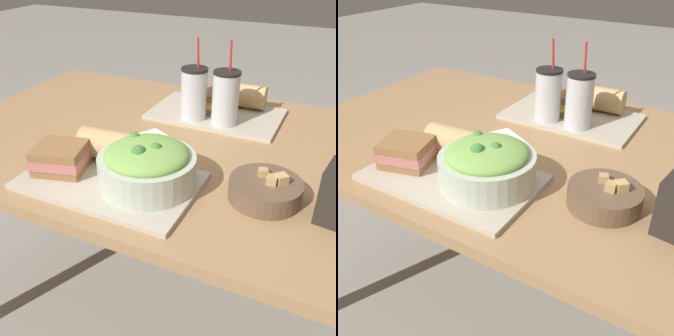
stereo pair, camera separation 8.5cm
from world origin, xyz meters
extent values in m
plane|color=gray|center=(0.00, 0.00, 0.00)|extent=(12.00, 12.00, 0.00)
cube|color=#A37A51|center=(0.00, 0.00, 0.72)|extent=(1.39, 0.90, 0.03)
cylinder|color=#A37A51|center=(-0.63, 0.39, 0.35)|extent=(0.06, 0.06, 0.70)
cube|color=#BCB29E|center=(-0.04, -0.28, 0.74)|extent=(0.42, 0.26, 0.01)
cube|color=#BCB29E|center=(0.05, 0.22, 0.74)|extent=(0.42, 0.26, 0.01)
cylinder|color=beige|center=(0.05, -0.26, 0.78)|extent=(0.22, 0.22, 0.07)
ellipsoid|color=#7FB251|center=(0.05, -0.26, 0.82)|extent=(0.19, 0.19, 0.05)
sphere|color=#427F38|center=(0.07, -0.26, 0.84)|extent=(0.03, 0.03, 0.03)
sphere|color=#427F38|center=(0.00, -0.22, 0.84)|extent=(0.03, 0.03, 0.03)
sphere|color=#427F38|center=(0.05, -0.29, 0.84)|extent=(0.03, 0.03, 0.03)
cube|color=beige|center=(0.06, -0.21, 0.83)|extent=(0.05, 0.05, 0.01)
cube|color=beige|center=(0.00, -0.25, 0.83)|extent=(0.06, 0.06, 0.01)
cylinder|color=brown|center=(0.31, -0.19, 0.76)|extent=(0.16, 0.16, 0.05)
cylinder|color=#4C2814|center=(0.31, -0.19, 0.77)|extent=(0.14, 0.14, 0.01)
cube|color=tan|center=(0.34, -0.18, 0.79)|extent=(0.03, 0.03, 0.02)
cube|color=tan|center=(0.32, -0.19, 0.79)|extent=(0.02, 0.02, 0.02)
cube|color=tan|center=(0.32, -0.18, 0.79)|extent=(0.02, 0.02, 0.02)
cube|color=tan|center=(0.29, -0.17, 0.79)|extent=(0.03, 0.03, 0.02)
cube|color=olive|center=(-0.17, -0.29, 0.75)|extent=(0.14, 0.14, 0.02)
cube|color=#C1706B|center=(-0.17, -0.29, 0.78)|extent=(0.15, 0.14, 0.02)
cube|color=olive|center=(-0.17, -0.29, 0.80)|extent=(0.14, 0.14, 0.02)
cylinder|color=tan|center=(-0.08, -0.19, 0.78)|extent=(0.18, 0.09, 0.08)
cylinder|color=beige|center=(0.00, -0.18, 0.78)|extent=(0.01, 0.07, 0.07)
cube|color=olive|center=(0.02, 0.24, 0.75)|extent=(0.15, 0.15, 0.02)
cube|color=#EFB742|center=(0.02, 0.24, 0.78)|extent=(0.16, 0.16, 0.02)
cube|color=olive|center=(0.02, 0.24, 0.80)|extent=(0.15, 0.15, 0.02)
cylinder|color=tan|center=(0.10, 0.31, 0.78)|extent=(0.17, 0.08, 0.08)
cylinder|color=beige|center=(0.19, 0.31, 0.78)|extent=(0.01, 0.07, 0.07)
cylinder|color=silver|center=(0.00, 0.15, 0.82)|extent=(0.08, 0.08, 0.15)
cylinder|color=black|center=(0.00, 0.15, 0.81)|extent=(0.07, 0.07, 0.12)
cylinder|color=black|center=(0.00, 0.15, 0.90)|extent=(0.08, 0.08, 0.01)
cylinder|color=red|center=(0.01, 0.15, 0.95)|extent=(0.01, 0.02, 0.10)
cylinder|color=silver|center=(0.10, 0.15, 0.82)|extent=(0.08, 0.08, 0.15)
cylinder|color=maroon|center=(0.10, 0.15, 0.81)|extent=(0.07, 0.07, 0.13)
cylinder|color=black|center=(0.10, 0.15, 0.90)|extent=(0.08, 0.08, 0.01)
cylinder|color=red|center=(0.11, 0.15, 0.95)|extent=(0.01, 0.02, 0.10)
cube|color=white|center=(-0.05, -0.03, 0.73)|extent=(0.16, 0.14, 0.00)
camera|label=1|loc=(0.42, -0.93, 1.24)|focal=42.00mm
camera|label=2|loc=(0.50, -0.89, 1.24)|focal=42.00mm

